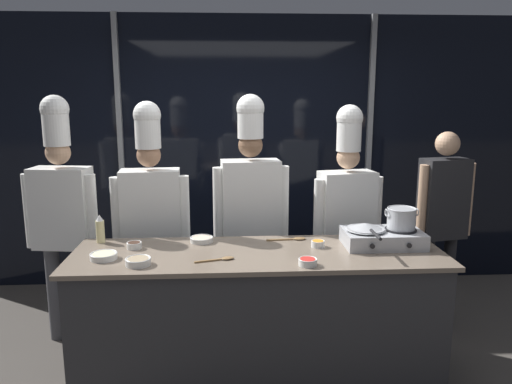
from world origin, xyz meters
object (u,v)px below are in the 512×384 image
Objects in this scene: chef_line at (251,201)px; portable_stove at (383,238)px; stock_pot at (401,218)px; prep_bowl_mushrooms at (138,261)px; serving_spoon_solid at (222,259)px; squeeze_bottle_oil at (100,229)px; prep_bowl_noodles at (104,256)px; prep_bowl_carrots at (318,243)px; chef_sous at (151,210)px; prep_bowl_chicken at (202,239)px; prep_bowl_soy_glaze at (134,245)px; chef_pastry at (346,209)px; chef_head at (62,206)px; person_guest at (443,211)px; serving_spoon_slotted at (294,239)px; frying_pan at (366,227)px; prep_bowl_bell_pepper at (308,261)px.

portable_stove is at bearing 137.83° from chef_line.
stock_pot is 1.75m from prep_bowl_mushrooms.
serving_spoon_solid is (0.51, 0.06, -0.02)m from prep_bowl_mushrooms.
prep_bowl_noodles is (0.10, -0.36, -0.07)m from squeeze_bottle_oil.
prep_bowl_carrots is 1.34m from chef_sous.
chef_line reaches higher than squeeze_bottle_oil.
prep_bowl_chicken is 0.41m from serving_spoon_solid.
stock_pot is at bearing -1.02° from prep_bowl_soy_glaze.
chef_line is 1.04× the size of chef_pastry.
chef_head is 3.01m from person_guest.
prep_bowl_soy_glaze is at bearing -164.65° from prep_bowl_chicken.
chef_pastry is (0.33, 0.58, 0.09)m from prep_bowl_carrots.
serving_spoon_slotted is at bearing 154.79° from chef_sous.
frying_pan reaches higher than prep_bowl_bell_pepper.
prep_bowl_noodles is (-0.23, 0.12, -0.00)m from prep_bowl_mushrooms.
squeeze_bottle_oil is 0.70m from prep_bowl_chicken.
prep_bowl_mushrooms is 1.17m from chef_head.
serving_spoon_solid is 0.13× the size of chef_pastry.
squeeze_bottle_oil is at bearing 153.75° from serving_spoon_solid.
chef_sous is at bearing 160.32° from portable_stove.
prep_bowl_carrots is (1.49, -0.19, -0.07)m from squeeze_bottle_oil.
prep_bowl_noodles is 1.87m from chef_pastry.
chef_pastry is (1.71, 0.75, 0.10)m from prep_bowl_noodles.
squeeze_bottle_oil is 0.58m from chef_head.
prep_bowl_noodles is 2.63m from person_guest.
person_guest is (1.92, 0.47, 0.06)m from prep_bowl_chicken.
chef_pastry is at bearing 12.09° from squeeze_bottle_oil.
prep_bowl_bell_pepper is at bearing -147.58° from portable_stove.
squeeze_bottle_oil reaches higher than serving_spoon_slotted.
portable_stove is 0.61m from serving_spoon_slotted.
stock_pot reaches higher than prep_bowl_soy_glaze.
squeeze_bottle_oil is 0.79× the size of serving_spoon_solid.
squeeze_bottle_oil is at bearing -1.40° from person_guest.
prep_bowl_carrots is 0.80m from chef_line.
prep_bowl_mushrooms is at bearing -169.56° from portable_stove.
person_guest reaches higher than serving_spoon_slotted.
portable_stove is 1.13× the size of frying_pan.
chef_line reaches higher than chef_pastry.
prep_bowl_mushrooms is (-1.47, -0.29, -0.11)m from frying_pan.
prep_bowl_carrots is at bearing 13.96° from prep_bowl_mushrooms.
chef_sous is (-1.64, 0.59, 0.08)m from portable_stove.
person_guest is at bearing 13.63° from prep_bowl_chicken.
prep_bowl_bell_pepper is 1.05m from chef_pastry.
frying_pan is 0.34m from prep_bowl_carrots.
prep_bowl_bell_pepper is 0.06× the size of chef_pastry.
prep_bowl_carrots is 0.05× the size of chef_head.
frying_pan is 0.24× the size of chef_line.
chef_pastry reaches higher than prep_bowl_noodles.
chef_line is at bearing -171.17° from chef_head.
portable_stove is 0.45m from prep_bowl_carrots.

